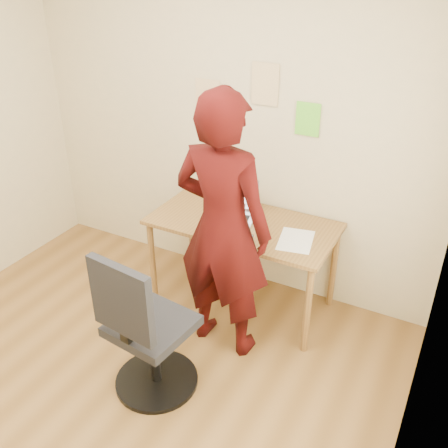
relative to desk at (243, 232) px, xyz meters
The scene contains 10 objects.
room 1.59m from the desk, 104.24° to the right, with size 3.58×3.58×2.78m.
desk is the anchor object (origin of this frame).
laptop 0.19m from the desk, 157.90° to the left, with size 0.42×0.39×0.26m.
paper_sheet 0.46m from the desk, ahead, with size 0.23×0.33×0.00m, color white.
phone 0.27m from the desk, 54.83° to the right, with size 0.09×0.12×0.01m.
wall_note_left 1.07m from the desk, 144.23° to the left, with size 0.21×0.00×0.30m, color #D6B680.
wall_note_mid 1.10m from the desk, 93.10° to the left, with size 0.21×0.00×0.30m, color #D6B680.
wall_note_right 0.96m from the desk, 48.21° to the left, with size 0.18×0.00×0.24m, color #66D730.
office_chair 1.15m from the desk, 95.97° to the right, with size 0.55×0.55×1.05m.
person 0.56m from the desk, 80.43° to the right, with size 0.68×0.45×1.88m, color #330806.
Camera 1 is at (1.77, -1.59, 2.55)m, focal length 40.00 mm.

